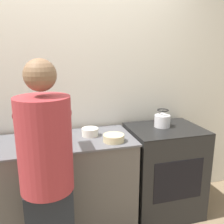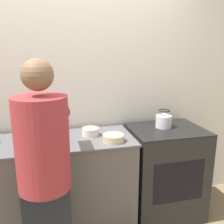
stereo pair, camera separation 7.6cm
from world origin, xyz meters
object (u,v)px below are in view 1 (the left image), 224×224
cutting_board (38,146)px  oven (164,170)px  person (47,172)px  kettle (162,119)px  bowl_prep (90,132)px  knife (34,144)px

cutting_board → oven: bearing=5.4°
person → kettle: bearing=26.4°
cutting_board → kettle: bearing=7.7°
person → bowl_prep: 0.71m
oven → bowl_prep: bearing=176.7°
knife → bowl_prep: size_ratio=1.30×
knife → bowl_prep: (0.50, 0.13, 0.02)m
oven → knife: bearing=-175.9°
kettle → cutting_board: bearing=-172.3°
person → kettle: size_ratio=9.18×
cutting_board → bowl_prep: size_ratio=1.89×
cutting_board → knife: knife is taller
cutting_board → knife: bearing=137.8°
knife → kettle: 1.25m
oven → cutting_board: size_ratio=3.20×
oven → kettle: size_ratio=5.20×
cutting_board → kettle: (1.21, 0.16, 0.09)m
bowl_prep → cutting_board: bearing=-161.2°
person → bowl_prep: bearing=54.0°
oven → person: size_ratio=0.57×
kettle → bowl_prep: bearing=-179.7°
person → kettle: person is taller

